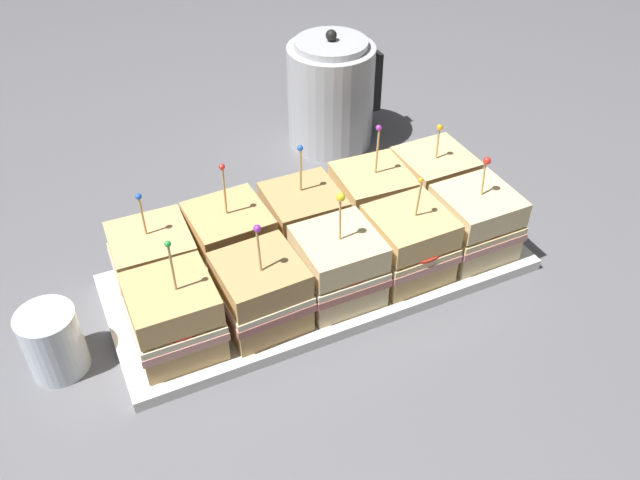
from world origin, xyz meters
The scene contains 14 objects.
ground_plane centered at (0.00, 0.00, 0.00)m, with size 6.00×6.00×0.00m, color slate.
serving_platter centered at (0.00, 0.00, 0.01)m, with size 0.62×0.25×0.02m.
sandwich_front_far_left centered at (-0.23, -0.06, 0.07)m, with size 0.11×0.11×0.18m.
sandwich_front_left centered at (-0.11, -0.06, 0.07)m, with size 0.12×0.12×0.17m.
sandwich_front_center centered at (0.00, -0.06, 0.07)m, with size 0.11×0.11×0.18m.
sandwich_front_right centered at (0.11, -0.06, 0.07)m, with size 0.11×0.11×0.17m.
sandwich_front_far_right centered at (0.23, -0.06, 0.07)m, with size 0.11×0.11×0.17m.
sandwich_back_far_left centered at (-0.23, 0.06, 0.07)m, with size 0.11×0.11×0.17m.
sandwich_back_left centered at (-0.12, 0.06, 0.07)m, with size 0.12×0.12×0.19m.
sandwich_back_center centered at (0.00, 0.06, 0.07)m, with size 0.11×0.11×0.18m.
sandwich_back_right centered at (0.12, 0.06, 0.07)m, with size 0.12×0.12×0.19m.
sandwich_back_far_right centered at (0.23, 0.06, 0.07)m, with size 0.11×0.12×0.16m.
kettle_steel centered at (0.19, 0.35, 0.10)m, with size 0.18×0.16×0.22m.
drinking_glass centered at (-0.38, -0.01, 0.05)m, with size 0.08×0.08×0.10m.
Camera 1 is at (-0.32, -0.68, 0.70)m, focal length 38.00 mm.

